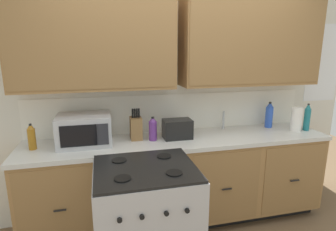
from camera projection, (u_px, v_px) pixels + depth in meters
wall_unit at (176, 64)px, 2.77m from camera, size 4.21×0.40×2.41m
counter_run at (180, 180)px, 2.86m from camera, size 3.04×0.64×0.92m
stove_range at (146, 223)px, 2.16m from camera, size 0.76×0.68×0.95m
microwave at (84, 130)px, 2.55m from camera, size 0.48×0.37×0.28m
toaster at (177, 129)px, 2.74m from camera, size 0.28×0.18×0.19m
knife_block at (136, 128)px, 2.71m from camera, size 0.11×0.14×0.31m
sink_faucet at (223, 120)px, 3.05m from camera, size 0.02×0.02×0.20m
paper_towel_roll at (296, 119)px, 2.97m from camera, size 0.12×0.12×0.26m
bottle_violet at (153, 129)px, 2.68m from camera, size 0.08×0.08×0.23m
bottle_blue at (269, 115)px, 3.12m from camera, size 0.08×0.08×0.29m
bottle_teal at (307, 117)px, 3.00m from camera, size 0.07×0.07×0.30m
bottle_amber at (32, 137)px, 2.43m from camera, size 0.07×0.07×0.24m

